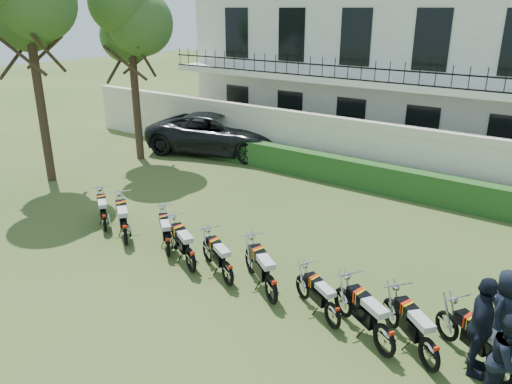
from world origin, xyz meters
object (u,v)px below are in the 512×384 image
at_px(motorcycle_1, 125,228).
at_px(officer_1, 509,362).
at_px(motorcycle_7, 385,333).
at_px(motorcycle_6, 333,310).
at_px(officer_2, 481,327).
at_px(tree_west_near, 130,16).
at_px(motorcycle_9, 502,361).
at_px(motorcycle_8, 430,348).
at_px(motorcycle_2, 167,241).
at_px(motorcycle_4, 228,268).
at_px(motorcycle_0, 104,217).
at_px(suv, 219,133).
at_px(motorcycle_3, 190,254).
at_px(motorcycle_5, 271,283).
at_px(officer_3, 504,311).

distance_m(motorcycle_1, officer_1, 9.68).
distance_m(motorcycle_1, motorcycle_7, 7.61).
height_order(motorcycle_6, officer_2, officer_2).
distance_m(motorcycle_6, motorcycle_7, 1.21).
bearing_deg(tree_west_near, motorcycle_9, -20.20).
bearing_deg(officer_2, tree_west_near, 62.43).
height_order(motorcycle_1, motorcycle_8, motorcycle_1).
height_order(motorcycle_2, motorcycle_8, motorcycle_8).
bearing_deg(motorcycle_4, motorcycle_0, 114.98).
height_order(motorcycle_2, suv, suv).
height_order(motorcycle_3, motorcycle_4, motorcycle_3).
distance_m(motorcycle_2, motorcycle_8, 7.00).
height_order(motorcycle_1, motorcycle_6, motorcycle_1).
relative_size(motorcycle_5, motorcycle_9, 1.05).
height_order(tree_west_near, motorcycle_1, tree_west_near).
relative_size(motorcycle_5, officer_3, 1.06).
relative_size(motorcycle_1, officer_2, 0.92).
height_order(motorcycle_2, motorcycle_7, motorcycle_7).
bearing_deg(motorcycle_9, officer_1, -132.35).
bearing_deg(motorcycle_7, suv, 82.57).
relative_size(motorcycle_5, suv, 0.28).
bearing_deg(motorcycle_6, tree_west_near, 93.48).
bearing_deg(suv, tree_west_near, 124.77).
relative_size(motorcycle_1, motorcycle_6, 1.11).
xyz_separation_m(motorcycle_3, motorcycle_5, (2.39, 0.03, 0.02)).
xyz_separation_m(motorcycle_4, motorcycle_9, (5.90, 0.25, 0.01)).
relative_size(motorcycle_2, officer_2, 0.78).
distance_m(motorcycle_5, officer_2, 4.25).
height_order(tree_west_near, motorcycle_2, tree_west_near).
xyz_separation_m(motorcycle_1, officer_2, (9.10, 0.31, 0.43)).
bearing_deg(motorcycle_5, motorcycle_2, 120.87).
bearing_deg(motorcycle_4, officer_1, -64.75).
distance_m(tree_west_near, motorcycle_1, 10.16).
bearing_deg(motorcycle_0, motorcycle_7, -58.69).
relative_size(motorcycle_7, motorcycle_8, 1.13).
height_order(motorcycle_0, officer_3, officer_3).
height_order(motorcycle_2, motorcycle_4, motorcycle_4).
relative_size(motorcycle_4, motorcycle_6, 1.08).
distance_m(motorcycle_3, motorcycle_9, 7.03).
distance_m(motorcycle_3, officer_2, 6.62).
height_order(motorcycle_1, motorcycle_7, motorcycle_1).
relative_size(motorcycle_7, officer_3, 1.09).
distance_m(motorcycle_0, motorcycle_2, 2.62).
xyz_separation_m(motorcycle_0, motorcycle_5, (6.08, -0.24, 0.05)).
height_order(motorcycle_5, suv, suv).
height_order(motorcycle_0, motorcycle_5, motorcycle_5).
relative_size(motorcycle_9, suv, 0.26).
height_order(motorcycle_7, suv, suv).
height_order(motorcycle_4, motorcycle_9, motorcycle_9).
bearing_deg(officer_3, motorcycle_6, 130.87).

